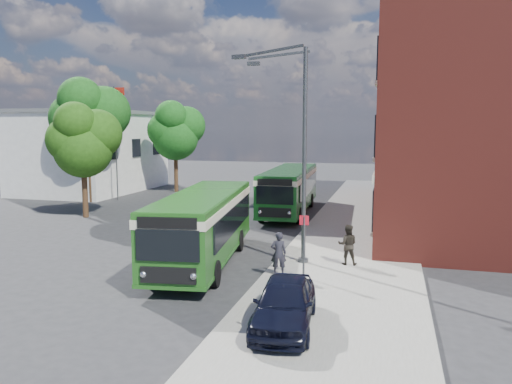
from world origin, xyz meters
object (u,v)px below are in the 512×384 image
(bus_rear, at_px, (289,186))
(parked_car, at_px, (284,303))
(bus_front, at_px, (203,221))
(street_lamp, at_px, (296,152))

(bus_rear, distance_m, parked_car, 20.11)
(bus_rear, bearing_deg, bus_front, -94.31)
(bus_front, relative_size, bus_rear, 0.92)
(bus_front, bearing_deg, bus_rear, 85.69)
(bus_front, xyz_separation_m, parked_car, (4.89, -6.29, -0.98))
(street_lamp, relative_size, bus_front, 0.86)
(street_lamp, xyz_separation_m, parked_car, (1.05, -7.01, -3.94))
(bus_front, distance_m, parked_car, 8.02)
(bus_front, height_order, parked_car, bus_front)
(parked_car, bearing_deg, bus_rear, 96.00)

